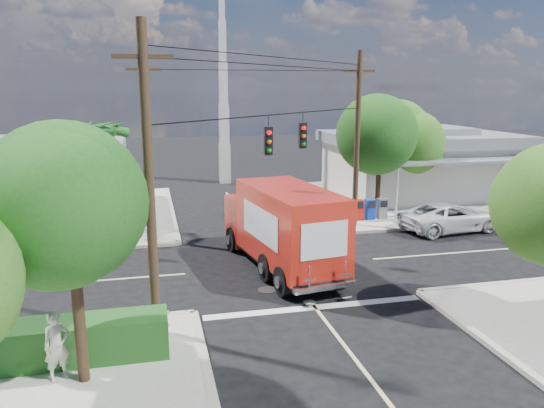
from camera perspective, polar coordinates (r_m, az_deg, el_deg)
name	(u,v)px	position (r m, az deg, el deg)	size (l,w,h in m)	color
ground	(283,266)	(21.97, 1.20, -6.71)	(120.00, 120.00, 0.00)	black
sidewalk_ne	(403,199)	(35.62, 13.91, 0.51)	(14.12, 14.12, 0.14)	#9F9A90
sidewalk_nw	(47,217)	(32.29, -23.01, -1.34)	(14.12, 14.12, 0.14)	#9F9A90
road_markings	(293,278)	(20.63, 2.23, -8.00)	(32.00, 32.00, 0.01)	beige
building_ne	(419,162)	(36.94, 15.58, 4.38)	(11.80, 10.20, 4.50)	white
building_nw	(28,176)	(33.64, -24.77, 2.76)	(10.80, 10.20, 4.30)	beige
radio_tower	(224,109)	(40.53, -5.22, 10.17)	(0.80, 0.80, 17.00)	silver
tree_sw_front	(71,215)	(13.00, -20.83, -1.15)	(3.88, 3.78, 6.03)	#422D1C
tree_ne_front	(381,133)	(29.68, 11.63, 7.47)	(4.21, 4.14, 6.66)	#422D1C
tree_ne_back	(405,139)	(32.84, 14.13, 6.79)	(3.77, 3.66, 5.82)	#422D1C
palm_nw_front	(99,132)	(27.78, -18.10, 7.36)	(3.01, 3.08, 5.59)	#422D1C
palm_nw_back	(61,138)	(29.52, -21.71, 6.64)	(3.01, 3.08, 5.19)	#422D1C
utility_poles	(237,150)	(22.14, -3.78, 5.84)	(12.00, 10.68, 9.00)	#473321
picket_fence	(60,329)	(16.11, -21.85, -12.40)	(5.94, 0.06, 1.00)	silver
hedge_sw	(47,343)	(15.42, -23.04, -13.60)	(6.20, 1.20, 1.10)	#1C4E1C
vending_boxes	(370,209)	(29.51, 10.48, -0.53)	(1.90, 0.50, 1.10)	red
delivery_truck	(282,227)	(21.21, 1.11, -2.48)	(3.60, 8.20, 3.44)	black
parked_car	(450,217)	(28.59, 18.63, -1.31)	(2.43, 5.28, 1.47)	silver
pedestrian	(57,346)	(14.41, -22.13, -13.96)	(0.64, 0.42, 1.75)	beige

